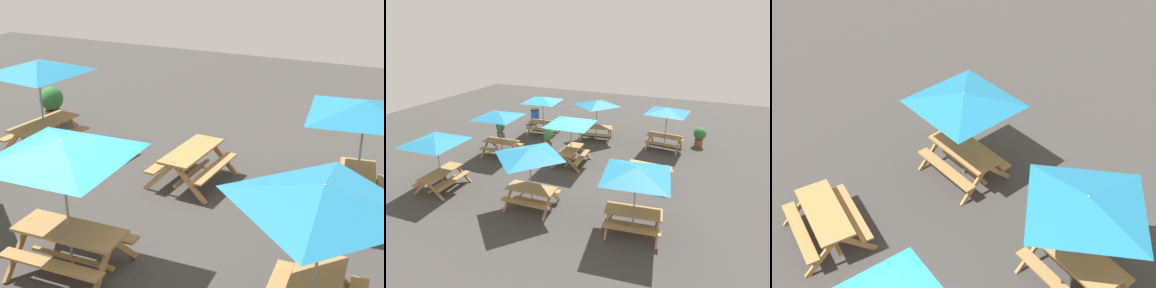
% 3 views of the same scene
% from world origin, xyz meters
% --- Properties ---
extents(picnic_table_1, '(1.88, 1.63, 0.81)m').
position_xyz_m(picnic_table_1, '(3.80, -0.17, 0.56)').
color(picnic_table_1, '#A87A44').
rests_on(picnic_table_1, ground).
extents(picnic_table_2, '(2.81, 2.81, 2.34)m').
position_xyz_m(picnic_table_2, '(3.91, -3.62, 1.99)').
color(picnic_table_2, '#A87A44').
rests_on(picnic_table_2, ground).
extents(picnic_table_4, '(2.10, 2.10, 2.34)m').
position_xyz_m(picnic_table_4, '(0.15, -3.64, 1.99)').
color(picnic_table_4, '#A87A44').
rests_on(picnic_table_4, ground).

